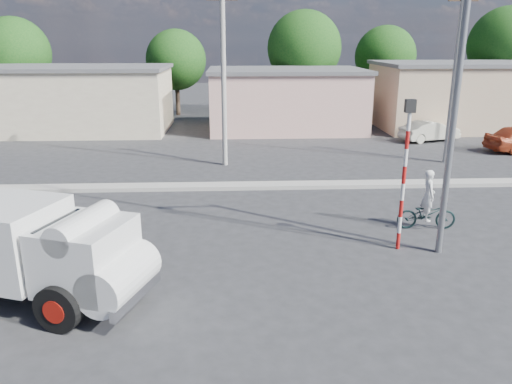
{
  "coord_description": "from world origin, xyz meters",
  "views": [
    {
      "loc": [
        -1.61,
        -11.84,
        5.91
      ],
      "look_at": [
        -0.9,
        3.14,
        1.3
      ],
      "focal_mm": 35.0,
      "sensor_mm": 36.0,
      "label": 1
    }
  ],
  "objects_px": {
    "bicycle": "(426,214)",
    "traffic_pole": "(405,163)",
    "truck": "(28,248)",
    "streetlight": "(452,77)",
    "cyclist": "(427,204)",
    "car_cream": "(430,131)"
  },
  "relations": [
    {
      "from": "cyclist",
      "to": "streetlight",
      "type": "height_order",
      "value": "streetlight"
    },
    {
      "from": "bicycle",
      "to": "car_cream",
      "type": "distance_m",
      "value": 15.4
    },
    {
      "from": "traffic_pole",
      "to": "streetlight",
      "type": "distance_m",
      "value": 2.56
    },
    {
      "from": "streetlight",
      "to": "bicycle",
      "type": "bearing_deg",
      "value": 75.73
    },
    {
      "from": "car_cream",
      "to": "traffic_pole",
      "type": "relative_size",
      "value": 0.85
    },
    {
      "from": "traffic_pole",
      "to": "streetlight",
      "type": "bearing_deg",
      "value": -17.73
    },
    {
      "from": "bicycle",
      "to": "cyclist",
      "type": "relative_size",
      "value": 1.12
    },
    {
      "from": "car_cream",
      "to": "streetlight",
      "type": "xyz_separation_m",
      "value": [
        -6.11,
        -16.2,
        4.35
      ]
    },
    {
      "from": "cyclist",
      "to": "streetlight",
      "type": "xyz_separation_m",
      "value": [
        -0.47,
        -1.87,
        4.13
      ]
    },
    {
      "from": "bicycle",
      "to": "car_cream",
      "type": "height_order",
      "value": "car_cream"
    },
    {
      "from": "traffic_pole",
      "to": "car_cream",
      "type": "bearing_deg",
      "value": 66.08
    },
    {
      "from": "cyclist",
      "to": "streetlight",
      "type": "bearing_deg",
      "value": 169.4
    },
    {
      "from": "streetlight",
      "to": "truck",
      "type": "bearing_deg",
      "value": -168.14
    },
    {
      "from": "truck",
      "to": "cyclist",
      "type": "distance_m",
      "value": 11.73
    },
    {
      "from": "truck",
      "to": "streetlight",
      "type": "xyz_separation_m",
      "value": [
        10.51,
        2.21,
        3.66
      ]
    },
    {
      "from": "bicycle",
      "to": "car_cream",
      "type": "relative_size",
      "value": 0.51
    },
    {
      "from": "cyclist",
      "to": "traffic_pole",
      "type": "bearing_deg",
      "value": 141.61
    },
    {
      "from": "cyclist",
      "to": "bicycle",
      "type": "bearing_deg",
      "value": 0.0
    },
    {
      "from": "bicycle",
      "to": "streetlight",
      "type": "height_order",
      "value": "streetlight"
    },
    {
      "from": "traffic_pole",
      "to": "streetlight",
      "type": "height_order",
      "value": "streetlight"
    },
    {
      "from": "truck",
      "to": "car_cream",
      "type": "xyz_separation_m",
      "value": [
        16.62,
        18.4,
        -0.69
      ]
    },
    {
      "from": "bicycle",
      "to": "traffic_pole",
      "type": "distance_m",
      "value": 2.98
    }
  ]
}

